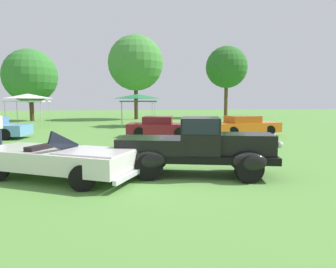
{
  "coord_description": "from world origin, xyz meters",
  "views": [
    {
      "loc": [
        -1.74,
        -8.3,
        2.2
      ],
      "look_at": [
        -0.43,
        1.42,
        1.11
      ],
      "focal_mm": 32.76,
      "sensor_mm": 36.0,
      "label": 1
    }
  ],
  "objects_px": {
    "canopy_tent_left_field": "(28,97)",
    "canopy_tent_center_field": "(138,97)",
    "feature_pickup_truck": "(197,146)",
    "show_car_burgundy": "(160,127)",
    "show_car_orange": "(245,126)",
    "neighbor_convertible": "(60,159)"
  },
  "relations": [
    {
      "from": "feature_pickup_truck",
      "to": "neighbor_convertible",
      "type": "distance_m",
      "value": 3.91
    },
    {
      "from": "show_car_orange",
      "to": "neighbor_convertible",
      "type": "bearing_deg",
      "value": -133.67
    },
    {
      "from": "feature_pickup_truck",
      "to": "show_car_burgundy",
      "type": "height_order",
      "value": "feature_pickup_truck"
    },
    {
      "from": "neighbor_convertible",
      "to": "show_car_orange",
      "type": "bearing_deg",
      "value": 46.33
    },
    {
      "from": "neighbor_convertible",
      "to": "canopy_tent_center_field",
      "type": "xyz_separation_m",
      "value": [
        2.77,
        17.25,
        1.84
      ]
    },
    {
      "from": "show_car_burgundy",
      "to": "neighbor_convertible",
      "type": "bearing_deg",
      "value": -111.85
    },
    {
      "from": "show_car_orange",
      "to": "canopy_tent_center_field",
      "type": "bearing_deg",
      "value": 130.05
    },
    {
      "from": "show_car_burgundy",
      "to": "canopy_tent_center_field",
      "type": "relative_size",
      "value": 1.4
    },
    {
      "from": "canopy_tent_left_field",
      "to": "show_car_burgundy",
      "type": "bearing_deg",
      "value": -37.98
    },
    {
      "from": "feature_pickup_truck",
      "to": "show_car_burgundy",
      "type": "relative_size",
      "value": 1.15
    },
    {
      "from": "show_car_orange",
      "to": "canopy_tent_left_field",
      "type": "distance_m",
      "value": 17.05
    },
    {
      "from": "canopy_tent_left_field",
      "to": "canopy_tent_center_field",
      "type": "height_order",
      "value": "same"
    },
    {
      "from": "canopy_tent_left_field",
      "to": "canopy_tent_center_field",
      "type": "bearing_deg",
      "value": 0.5
    },
    {
      "from": "show_car_burgundy",
      "to": "show_car_orange",
      "type": "height_order",
      "value": "same"
    },
    {
      "from": "canopy_tent_center_field",
      "to": "canopy_tent_left_field",
      "type": "bearing_deg",
      "value": -179.5
    },
    {
      "from": "feature_pickup_truck",
      "to": "neighbor_convertible",
      "type": "height_order",
      "value": "feature_pickup_truck"
    },
    {
      "from": "show_car_orange",
      "to": "show_car_burgundy",
      "type": "bearing_deg",
      "value": -178.92
    },
    {
      "from": "feature_pickup_truck",
      "to": "neighbor_convertible",
      "type": "xyz_separation_m",
      "value": [
        -3.9,
        0.06,
        -0.29
      ]
    },
    {
      "from": "show_car_orange",
      "to": "feature_pickup_truck",
      "type": "bearing_deg",
      "value": -118.65
    },
    {
      "from": "show_car_orange",
      "to": "canopy_tent_center_field",
      "type": "xyz_separation_m",
      "value": [
        -6.41,
        7.63,
        1.82
      ]
    },
    {
      "from": "show_car_burgundy",
      "to": "canopy_tent_left_field",
      "type": "relative_size",
      "value": 1.44
    },
    {
      "from": "neighbor_convertible",
      "to": "feature_pickup_truck",
      "type": "bearing_deg",
      "value": -0.91
    }
  ]
}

